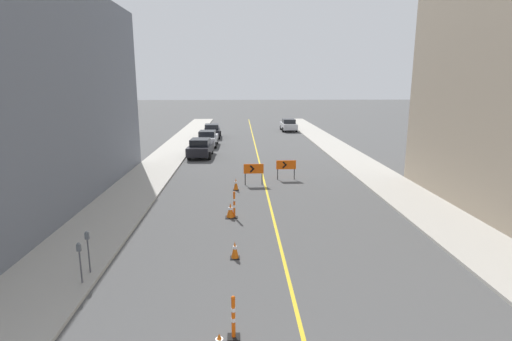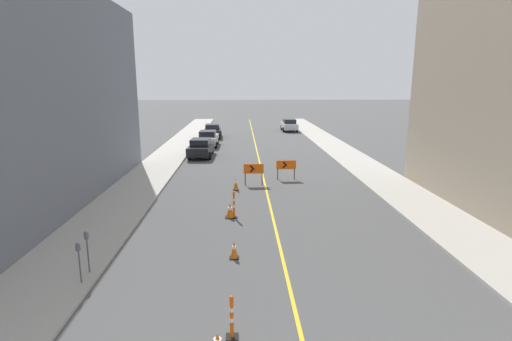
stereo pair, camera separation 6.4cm
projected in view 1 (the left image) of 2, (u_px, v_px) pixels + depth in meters
The scene contains 16 objects.
lane_stripe at pixel (258, 155), 34.93m from camera, with size 0.12×69.65×0.01m.
sidewalk_left at pixel (169, 155), 34.62m from camera, with size 3.19×69.65×0.13m.
sidewalk_right at pixel (345, 154), 35.23m from camera, with size 3.19×69.65×0.13m.
traffic_cone_third at pixel (235, 250), 14.42m from camera, with size 0.34×0.34×0.65m.
traffic_cone_fourth at pixel (230, 210), 18.78m from camera, with size 0.47×0.47×0.71m.
traffic_cone_fifth at pixel (236, 184), 23.59m from camera, with size 0.34×0.34×0.75m.
delineator_post_front at pixel (233, 320), 9.87m from camera, with size 0.31×0.31×1.15m.
delineator_post_rear at pixel (234, 206), 18.72m from camera, with size 0.31×0.31×1.28m.
arrow_barricade_primary at pixel (254, 170), 24.68m from camera, with size 1.24×0.11×1.33m.
arrow_barricade_secondary at pixel (286, 166), 26.07m from camera, with size 1.29×0.10×1.28m.
parked_car_curb_near at pixel (200, 148), 34.05m from camera, with size 2.02×4.39×1.59m.
parked_car_curb_mid at pixel (208, 138), 39.71m from camera, with size 1.95×4.35×1.59m.
parked_car_curb_far at pixel (212, 131), 45.93m from camera, with size 1.98×4.37×1.59m.
parked_car_opposite_side at pixel (289, 125), 52.42m from camera, with size 1.95×4.35×1.59m.
parking_meter_near_curb at pixel (79, 255), 12.25m from camera, with size 0.12×0.11×1.34m.
parking_meter_far_curb at pixel (88, 244), 12.92m from camera, with size 0.12×0.11×1.44m.
Camera 1 is at (-1.54, 0.46, 6.24)m, focal length 28.00 mm.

